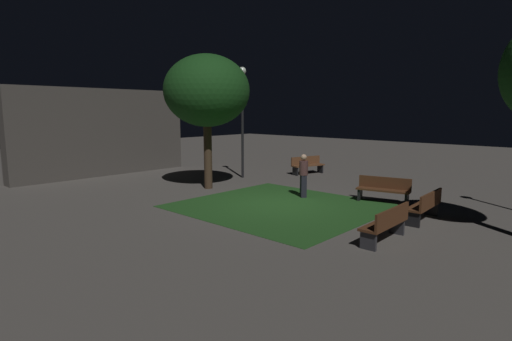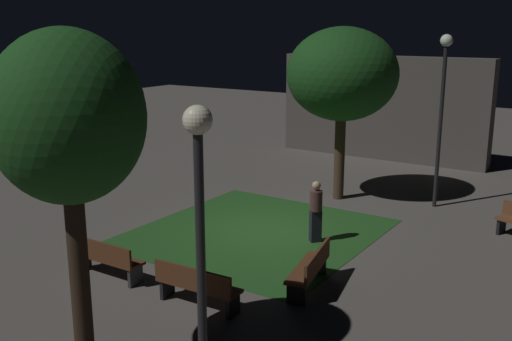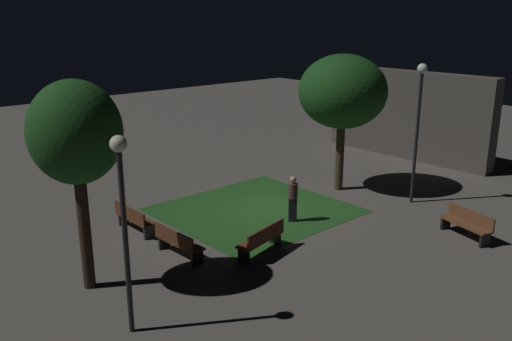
# 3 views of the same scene
# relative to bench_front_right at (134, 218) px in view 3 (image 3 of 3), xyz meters

# --- Properties ---
(ground_plane) EXTENTS (60.00, 60.00, 0.00)m
(ground_plane) POSITION_rel_bench_front_right_xyz_m (1.27, 4.45, -0.48)
(ground_plane) COLOR #56514C
(grass_lawn) EXTENTS (5.87, 6.25, 0.01)m
(grass_lawn) POSITION_rel_bench_front_right_xyz_m (1.13, 4.26, -0.48)
(grass_lawn) COLOR #23511E
(grass_lawn) RESTS_ON ground
(bench_front_right) EXTENTS (1.81, 0.50, 0.88)m
(bench_front_right) POSITION_rel_bench_front_right_xyz_m (0.00, 0.00, 0.00)
(bench_front_right) COLOR #512D19
(bench_front_right) RESTS_ON ground
(bench_front_left) EXTENTS (1.82, 0.56, 0.88)m
(bench_front_left) POSITION_rel_bench_front_right_xyz_m (2.55, 0.00, 0.00)
(bench_front_left) COLOR #512D19
(bench_front_left) RESTS_ON ground
(bench_corner) EXTENTS (1.86, 0.95, 0.88)m
(bench_corner) POSITION_rel_bench_front_right_xyz_m (7.43, 7.67, 0.00)
(bench_corner) COLOR brown
(bench_corner) RESTS_ON ground
(bench_path_side) EXTENTS (0.85, 1.86, 0.88)m
(bench_path_side) POSITION_rel_bench_front_right_xyz_m (4.02, 1.98, 0.00)
(bench_path_side) COLOR #512D19
(bench_path_side) RESTS_ON ground
(tree_right_canopy) EXTENTS (2.26, 2.26, 5.39)m
(tree_right_canopy) POSITION_rel_bench_front_right_xyz_m (2.49, -2.72, 3.58)
(tree_right_canopy) COLOR #2D2116
(tree_right_canopy) RESTS_ON ground
(tree_tall_center) EXTENTS (3.43, 3.43, 5.41)m
(tree_tall_center) POSITION_rel_bench_front_right_xyz_m (1.55, 8.45, 3.46)
(tree_tall_center) COLOR #423021
(tree_tall_center) RESTS_ON ground
(lamp_post_path_center) EXTENTS (0.36, 0.36, 4.50)m
(lamp_post_path_center) POSITION_rel_bench_front_right_xyz_m (5.06, -2.93, 2.58)
(lamp_post_path_center) COLOR black
(lamp_post_path_center) RESTS_ON ground
(lamp_post_plaza_east) EXTENTS (0.36, 0.36, 5.18)m
(lamp_post_plaza_east) POSITION_rel_bench_front_right_xyz_m (4.41, 9.28, 2.97)
(lamp_post_plaza_east) COLOR black
(lamp_post_plaza_east) RESTS_ON ground
(pedestrian) EXTENTS (0.33, 0.34, 1.61)m
(pedestrian) POSITION_rel_bench_front_right_xyz_m (2.78, 4.53, 0.37)
(pedestrian) COLOR black
(pedestrian) RESTS_ON ground
(building_wall_backdrop) EXTENTS (8.77, 0.80, 4.24)m
(building_wall_backdrop) POSITION_rel_bench_front_right_xyz_m (0.35, 14.95, 1.64)
(building_wall_backdrop) COLOR #4C4742
(building_wall_backdrop) RESTS_ON ground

